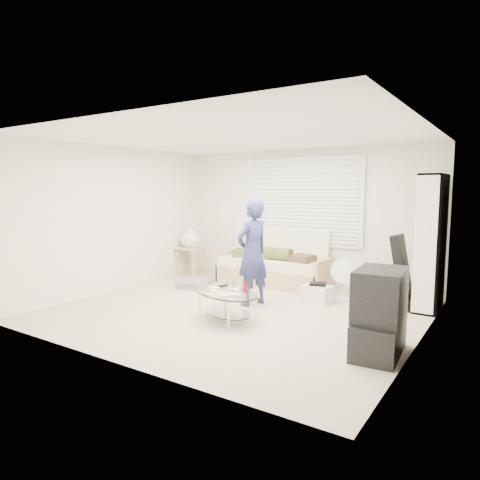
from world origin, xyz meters
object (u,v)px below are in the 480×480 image
Objects in this scene: futon_sofa at (274,266)px; coffee_table at (227,297)px; bookshelf at (430,242)px; tv_unit at (379,313)px.

futon_sofa reaches higher than coffee_table.
bookshelf reaches higher than coffee_table.
coffee_table is at bearing -135.61° from bookshelf.
tv_unit is 0.74× the size of coffee_table.
bookshelf reaches higher than tv_unit.
bookshelf is 2.14× the size of tv_unit.
futon_sofa is 1.06× the size of bookshelf.
tv_unit is 2.05m from coffee_table.
futon_sofa is at bearing 137.17° from tv_unit.
tv_unit is (2.60, -2.41, 0.12)m from futon_sofa.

